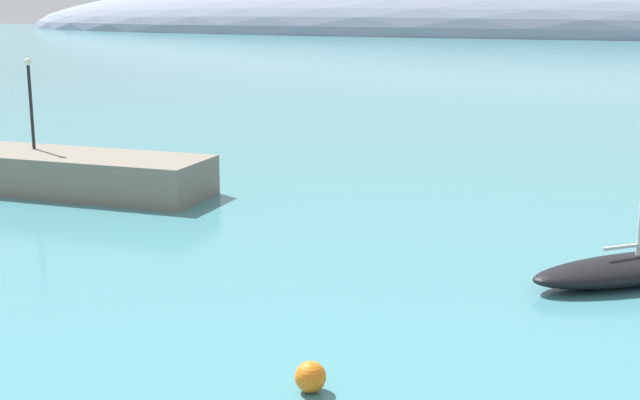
# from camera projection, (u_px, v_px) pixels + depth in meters

# --- Properties ---
(distant_ridge) EXTENTS (370.83, 86.06, 35.56)m
(distant_ridge) POSITION_uv_depth(u_px,v_px,m) (586.00, 34.00, 247.76)
(distant_ridge) COLOR gray
(distant_ridge) RESTS_ON ground
(sailboat_black_end_of_line) EXTENTS (7.54, 6.81, 10.15)m
(sailboat_black_end_of_line) POSITION_uv_depth(u_px,v_px,m) (637.00, 266.00, 28.91)
(sailboat_black_end_of_line) COLOR black
(sailboat_black_end_of_line) RESTS_ON water
(mooring_buoy_orange) EXTENTS (0.76, 0.76, 0.76)m
(mooring_buoy_orange) POSITION_uv_depth(u_px,v_px,m) (310.00, 377.00, 20.77)
(mooring_buoy_orange) COLOR orange
(mooring_buoy_orange) RESTS_ON water
(harbor_lamp_post) EXTENTS (0.36, 0.36, 4.50)m
(harbor_lamp_post) POSITION_uv_depth(u_px,v_px,m) (30.00, 94.00, 42.96)
(harbor_lamp_post) COLOR black
(harbor_lamp_post) RESTS_ON breakwater_rocks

